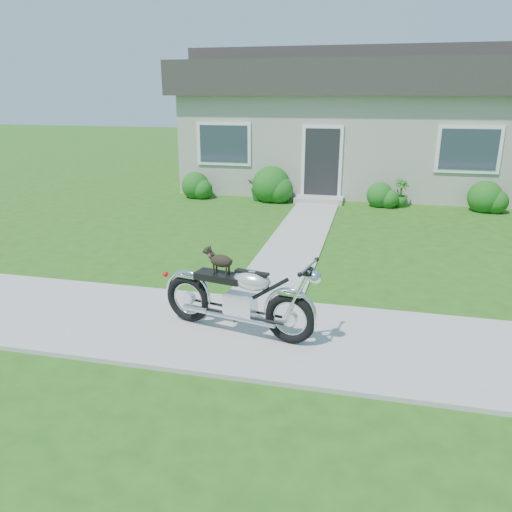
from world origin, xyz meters
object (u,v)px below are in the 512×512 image
at_px(potted_plant_right, 400,193).
at_px(motorcycle_with_dog, 240,297).
at_px(house, 377,122).
at_px(potted_plant_left, 260,186).

height_order(potted_plant_right, motorcycle_with_dog, motorcycle_with_dog).
relative_size(house, motorcycle_with_dog, 5.72).
relative_size(house, potted_plant_left, 15.04).
bearing_deg(motorcycle_with_dog, house, 94.54).
xyz_separation_m(potted_plant_left, motorcycle_with_dog, (1.71, -8.65, 0.12)).
height_order(house, potted_plant_left, house).
relative_size(potted_plant_left, potted_plant_right, 1.08).
distance_m(potted_plant_right, motorcycle_with_dog, 8.96).
xyz_separation_m(potted_plant_right, motorcycle_with_dog, (-2.33, -8.65, 0.15)).
distance_m(potted_plant_left, motorcycle_with_dog, 8.81).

